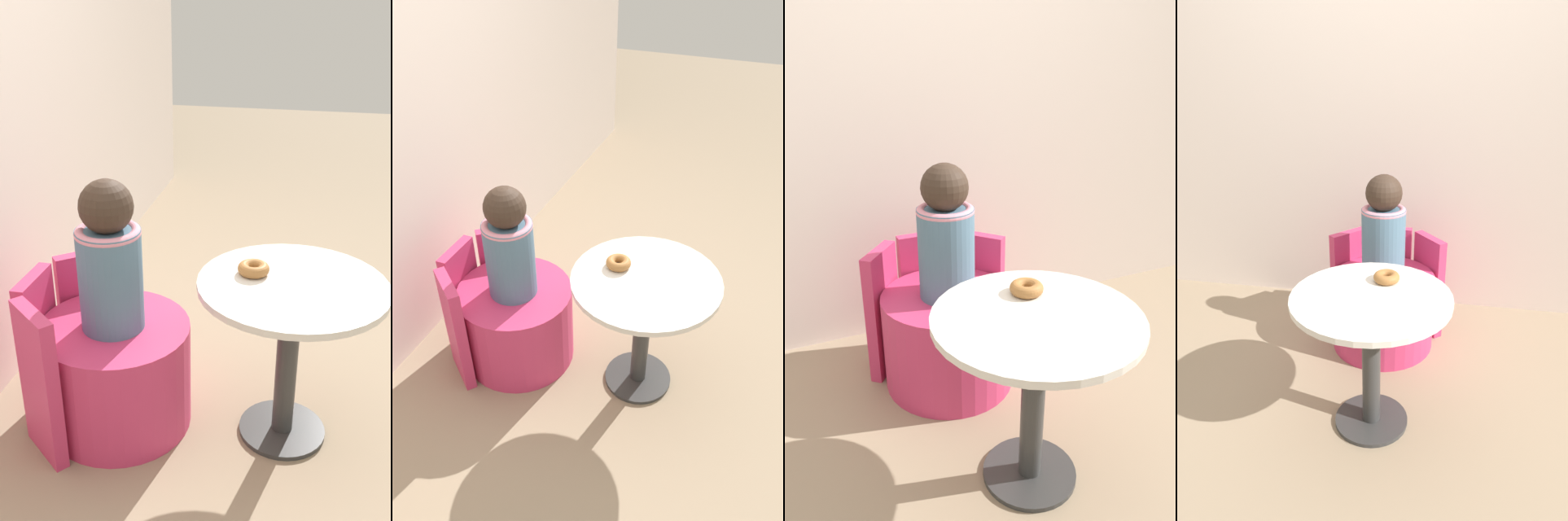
{
  "view_description": "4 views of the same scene",
  "coord_description": "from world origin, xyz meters",
  "views": [
    {
      "loc": [
        -1.79,
        -0.1,
        1.57
      ],
      "look_at": [
        0.04,
        0.28,
        0.68
      ],
      "focal_mm": 42.0,
      "sensor_mm": 36.0,
      "label": 1
    },
    {
      "loc": [
        -1.61,
        -0.43,
        1.96
      ],
      "look_at": [
        0.0,
        0.2,
        0.68
      ],
      "focal_mm": 35.0,
      "sensor_mm": 36.0,
      "label": 2
    },
    {
      "loc": [
        -0.66,
        -1.18,
        1.38
      ],
      "look_at": [
        -0.01,
        0.26,
        0.69
      ],
      "focal_mm": 35.0,
      "sensor_mm": 36.0,
      "label": 3
    },
    {
      "loc": [
        0.33,
        -1.62,
        1.49
      ],
      "look_at": [
        -0.0,
        0.21,
        0.67
      ],
      "focal_mm": 32.0,
      "sensor_mm": 36.0,
      "label": 4
    }
  ],
  "objects": [
    {
      "name": "round_table",
      "position": [
        0.04,
        -0.05,
        0.48
      ],
      "size": [
        0.64,
        0.64,
        0.63
      ],
      "color": "#333333",
      "rests_on": "ground_plane"
    },
    {
      "name": "donut",
      "position": [
        0.08,
        0.09,
        0.65
      ],
      "size": [
        0.11,
        0.11,
        0.04
      ],
      "color": "#9E6633",
      "rests_on": "round_table"
    },
    {
      "name": "booth_backrest",
      "position": [
        -0.01,
        0.8,
        0.29
      ],
      "size": [
        0.65,
        0.24,
        0.58
      ],
      "color": "#C63360",
      "rests_on": "ground_plane"
    },
    {
      "name": "tub_chair",
      "position": [
        -0.01,
        0.57,
        0.21
      ],
      "size": [
        0.55,
        0.55,
        0.42
      ],
      "color": "#C63360",
      "rests_on": "ground_plane"
    },
    {
      "name": "ground_plane",
      "position": [
        0.0,
        0.0,
        0.0
      ],
      "size": [
        12.0,
        12.0,
        0.0
      ],
      "primitive_type": "plane",
      "color": "gray"
    },
    {
      "name": "child_figure",
      "position": [
        -0.01,
        0.57,
        0.68
      ],
      "size": [
        0.23,
        0.23,
        0.55
      ],
      "color": "slate",
      "rests_on": "tub_chair"
    }
  ]
}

